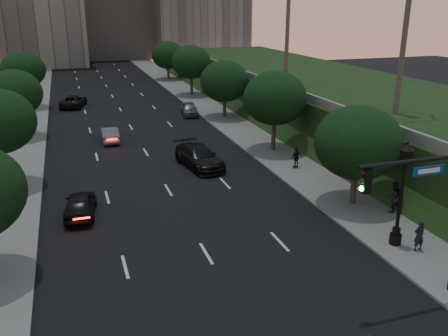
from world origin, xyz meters
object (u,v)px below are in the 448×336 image
object	(u,v)px
sedan_far_left	(74,101)
sedan_near_right	(199,157)
sedan_mid_left	(110,134)
pedestrian_c	(296,157)
pedestrian_b	(394,197)
street_lamp	(401,199)
traffic_signal_mast	(446,219)
pedestrian_a	(419,235)
sedan_near_left	(80,204)
sedan_far_right	(189,109)

from	to	relation	value
sedan_far_left	sedan_near_right	size ratio (longest dim) A/B	0.94
sedan_mid_left	pedestrian_c	size ratio (longest dim) A/B	2.56
pedestrian_c	pedestrian_b	bearing A→B (deg)	86.41
street_lamp	pedestrian_b	distance (m)	4.43
sedan_near_right	pedestrian_b	size ratio (longest dim) A/B	2.95
traffic_signal_mast	pedestrian_a	world-z (taller)	traffic_signal_mast
sedan_mid_left	sedan_near_left	bearing A→B (deg)	78.93
traffic_signal_mast	street_lamp	distance (m)	4.61
sedan_near_left	pedestrian_b	xyz separation A→B (m)	(17.51, -5.58, 0.38)
street_lamp	sedan_mid_left	distance (m)	27.47
street_lamp	sedan_near_right	size ratio (longest dim) A/B	1.01
sedan_near_left	pedestrian_a	bearing A→B (deg)	155.04
sedan_mid_left	pedestrian_c	distance (m)	17.51
pedestrian_b	sedan_near_left	bearing A→B (deg)	-18.70
sedan_mid_left	sedan_near_right	world-z (taller)	sedan_near_right
pedestrian_b	traffic_signal_mast	bearing A→B (deg)	63.10
pedestrian_a	sedan_mid_left	bearing A→B (deg)	-64.03
pedestrian_c	sedan_mid_left	bearing A→B (deg)	-59.37
pedestrian_b	sedan_far_right	bearing A→B (deg)	-81.74
traffic_signal_mast	sedan_far_left	size ratio (longest dim) A/B	1.34
pedestrian_b	pedestrian_c	world-z (taller)	pedestrian_b
pedestrian_c	pedestrian_a	bearing A→B (deg)	75.31
sedan_near_left	pedestrian_a	size ratio (longest dim) A/B	2.63
traffic_signal_mast	pedestrian_a	size ratio (longest dim) A/B	4.36
pedestrian_a	pedestrian_b	xyz separation A→B (m)	(1.76, 4.30, 0.14)
sedan_mid_left	pedestrian_c	bearing A→B (deg)	136.03
sedan_near_right	sedan_far_right	bearing A→B (deg)	68.19
sedan_far_right	pedestrian_c	size ratio (longest dim) A/B	2.61
sedan_near_right	sedan_far_right	xyz separation A→B (m)	(3.74, 17.53, -0.09)
sedan_near_left	sedan_near_right	world-z (taller)	sedan_near_right
sedan_far_left	pedestrian_c	size ratio (longest dim) A/B	3.25
sedan_near_right	sedan_far_right	size ratio (longest dim) A/B	1.33
sedan_near_left	pedestrian_c	bearing A→B (deg)	-160.52
pedestrian_a	sedan_near_left	bearing A→B (deg)	-32.22
sedan_near_right	pedestrian_c	world-z (taller)	pedestrian_c
sedan_far_right	sedan_near_right	bearing A→B (deg)	-94.32
pedestrian_a	traffic_signal_mast	bearing A→B (deg)	59.67
street_lamp	pedestrian_b	size ratio (longest dim) A/B	2.98
street_lamp	sedan_near_left	distance (m)	17.69
sedan_near_right	pedestrian_b	bearing A→B (deg)	-64.07
sedan_mid_left	street_lamp	bearing A→B (deg)	116.24
traffic_signal_mast	sedan_near_right	world-z (taller)	traffic_signal_mast
sedan_mid_left	sedan_near_right	xyz separation A→B (m)	(5.76, -9.42, 0.13)
street_lamp	sedan_near_left	size ratio (longest dim) A/B	1.33
sedan_mid_left	pedestrian_b	bearing A→B (deg)	124.39
sedan_near_left	sedan_mid_left	bearing A→B (deg)	-94.46
sedan_far_left	sedan_far_right	xyz separation A→B (m)	(12.12, -8.82, -0.01)
pedestrian_a	pedestrian_c	world-z (taller)	pedestrian_c
sedan_far_left	sedan_near_right	world-z (taller)	sedan_near_right
sedan_near_right	street_lamp	bearing A→B (deg)	-77.89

